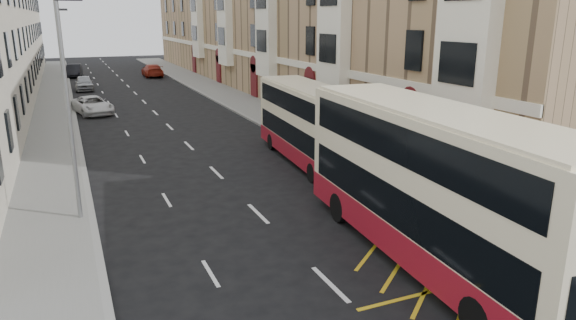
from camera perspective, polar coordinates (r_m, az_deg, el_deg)
name	(u,v)px	position (r m, az deg, el deg)	size (l,w,h in m)	color
pavement_right	(266,113)	(41.02, -2.50, 5.25)	(4.00, 120.00, 0.15)	slate
pavement_left	(53,129)	(38.42, -24.65, 3.13)	(3.00, 120.00, 0.15)	slate
kerb_right	(242,115)	(40.36, -5.16, 5.04)	(0.25, 120.00, 0.15)	gray
kerb_left	(77,127)	(38.41, -22.43, 3.37)	(0.25, 120.00, 0.15)	gray
road_markings	(137,94)	(53.60, -16.47, 7.00)	(10.00, 110.00, 0.01)	silver
terrace_right	(273,16)	(57.18, -1.64, 15.68)	(10.75, 79.00, 15.25)	tan
guard_railing	(461,206)	(19.59, 18.69, -4.85)	(0.06, 6.56, 1.01)	red
street_lamp_near	(69,99)	(19.89, -23.20, 6.28)	(0.93, 0.18, 8.00)	gray
street_lamp_far	(62,50)	(49.77, -23.81, 11.09)	(0.93, 0.18, 8.00)	gray
double_decker_front	(433,186)	(16.16, 15.79, -2.84)	(3.68, 12.38, 4.87)	#F4E7BC
double_decker_rear	(309,124)	(26.70, 2.35, 4.01)	(3.16, 10.35, 4.07)	#F4E7BC
pedestrian_far	(571,230)	(18.34, 28.92, -6.87)	(1.03, 0.43, 1.76)	black
white_van	(92,105)	(43.67, -20.91, 5.70)	(2.30, 4.99, 1.39)	silver
car_silver	(84,83)	(58.37, -21.71, 7.96)	(1.82, 4.53, 1.54)	#93969A
car_dark	(74,71)	(72.11, -22.68, 9.14)	(1.70, 4.87, 1.60)	black
car_red	(152,70)	(69.34, -14.84, 9.61)	(2.26, 5.56, 1.61)	maroon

